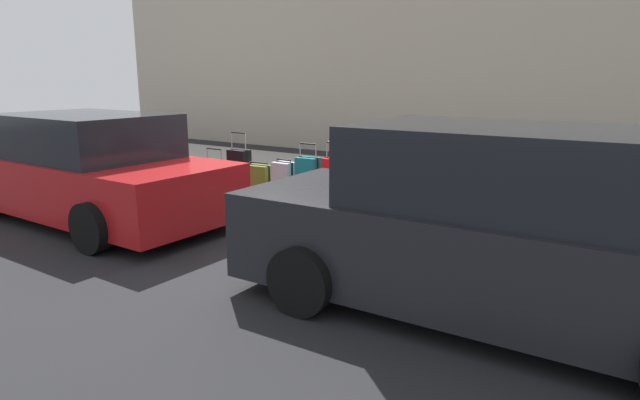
% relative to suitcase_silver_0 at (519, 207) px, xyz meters
% --- Properties ---
extents(ground_plane, '(40.00, 40.00, 0.00)m').
position_rel_suitcase_silver_0_xyz_m(ground_plane, '(3.35, 0.60, -0.51)').
color(ground_plane, black).
extents(sidewalk_curb, '(18.00, 5.00, 0.14)m').
position_rel_suitcase_silver_0_xyz_m(sidewalk_curb, '(3.35, -1.90, -0.44)').
color(sidewalk_curb, '#9E9B93').
rests_on(sidewalk_curb, ground_plane).
extents(suitcase_silver_0, '(0.42, 0.26, 0.80)m').
position_rel_suitcase_silver_0_xyz_m(suitcase_silver_0, '(0.00, 0.00, 0.00)').
color(suitcase_silver_0, '#9EA0A8').
rests_on(suitcase_silver_0, sidewalk_curb).
extents(suitcase_olive_1, '(0.44, 0.27, 0.90)m').
position_rel_suitcase_silver_0_xyz_m(suitcase_olive_1, '(0.54, 0.01, -0.08)').
color(suitcase_olive_1, '#59601E').
rests_on(suitcase_olive_1, sidewalk_curb).
extents(suitcase_black_2, '(0.41, 0.28, 0.83)m').
position_rel_suitcase_silver_0_xyz_m(suitcase_black_2, '(1.07, 0.11, 0.01)').
color(suitcase_black_2, black).
rests_on(suitcase_black_2, sidewalk_curb).
extents(suitcase_maroon_3, '(0.37, 0.22, 0.76)m').
position_rel_suitcase_silver_0_xyz_m(suitcase_maroon_3, '(1.56, 0.01, -0.02)').
color(suitcase_maroon_3, maroon).
rests_on(suitcase_maroon_3, sidewalk_curb).
extents(suitcase_navy_4, '(0.49, 0.26, 0.78)m').
position_rel_suitcase_silver_0_xyz_m(suitcase_navy_4, '(2.10, 0.01, -0.11)').
color(suitcase_navy_4, navy).
rests_on(suitcase_navy_4, sidewalk_curb).
extents(suitcase_red_5, '(0.44, 0.23, 1.03)m').
position_rel_suitcase_silver_0_xyz_m(suitcase_red_5, '(2.68, 0.07, 0.02)').
color(suitcase_red_5, red).
rests_on(suitcase_red_5, sidewalk_curb).
extents(suitcase_teal_6, '(0.36, 0.25, 0.98)m').
position_rel_suitcase_silver_0_xyz_m(suitcase_teal_6, '(3.20, 0.09, 0.00)').
color(suitcase_teal_6, '#0F606B').
rests_on(suitcase_teal_6, sidewalk_curb).
extents(suitcase_silver_7, '(0.36, 0.27, 0.69)m').
position_rel_suitcase_silver_0_xyz_m(suitcase_silver_7, '(3.67, 0.11, -0.05)').
color(suitcase_silver_7, '#9EA0A8').
rests_on(suitcase_silver_7, sidewalk_curb).
extents(suitcase_olive_8, '(0.44, 0.25, 0.60)m').
position_rel_suitcase_silver_0_xyz_m(suitcase_olive_8, '(4.18, 0.14, -0.10)').
color(suitcase_olive_8, '#59601E').
rests_on(suitcase_olive_8, sidewalk_curb).
extents(suitcase_black_9, '(0.38, 0.23, 1.06)m').
position_rel_suitcase_silver_0_xyz_m(suitcase_black_9, '(4.70, 0.03, 0.01)').
color(suitcase_black_9, black).
rests_on(suitcase_black_9, sidewalk_curb).
extents(suitcase_maroon_10, '(0.43, 0.25, 0.75)m').
position_rel_suitcase_silver_0_xyz_m(suitcase_maroon_10, '(5.22, 0.11, -0.10)').
color(suitcase_maroon_10, maroon).
rests_on(suitcase_maroon_10, sidewalk_curb).
extents(fire_hydrant, '(0.39, 0.21, 0.78)m').
position_rel_suitcase_silver_0_xyz_m(fire_hydrant, '(6.07, 0.08, 0.04)').
color(fire_hydrant, '#99999E').
rests_on(fire_hydrant, sidewalk_curb).
extents(bollard_post, '(0.16, 0.16, 0.83)m').
position_rel_suitcase_silver_0_xyz_m(bollard_post, '(6.66, 0.23, 0.04)').
color(bollard_post, brown).
rests_on(bollard_post, sidewalk_curb).
extents(parked_car_charcoal_0, '(4.80, 2.08, 1.71)m').
position_rel_suitcase_silver_0_xyz_m(parked_car_charcoal_0, '(-0.36, 2.24, 0.28)').
color(parked_car_charcoal_0, black).
rests_on(parked_car_charcoal_0, ground_plane).
extents(parked_car_red_1, '(4.76, 2.14, 1.59)m').
position_rel_suitcase_silver_0_xyz_m(parked_car_red_1, '(5.69, 2.24, 0.24)').
color(parked_car_red_1, '#AD1619').
rests_on(parked_car_red_1, ground_plane).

